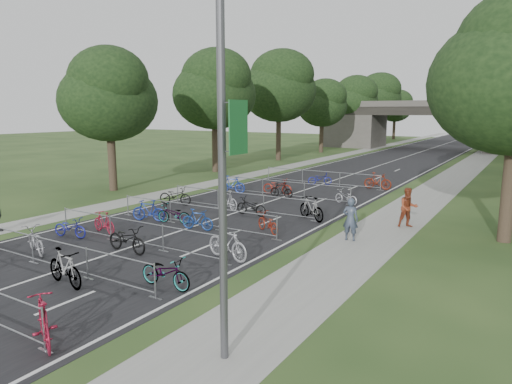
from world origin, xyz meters
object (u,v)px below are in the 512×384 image
Objects in this scene: lamppost at (223,171)px; pedestrian_b at (408,208)px; overpass_bridge at (430,125)px; pedestrian_a at (350,220)px.

lamppost is 4.29× the size of pedestrian_b.
pedestrian_b is at bearing 87.94° from lamppost.
pedestrian_b is (8.85, -48.68, -2.58)m from overpass_bridge.
overpass_bridge is 16.19× the size of pedestrian_b.
lamppost is at bearing -82.47° from overpass_bridge.
lamppost is 11.20m from pedestrian_a.
pedestrian_b is at bearing -118.52° from pedestrian_a.
lamppost is 4.39× the size of pedestrian_a.
pedestrian_a is 0.98× the size of pedestrian_b.
lamppost reaches higher than overpass_bridge.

